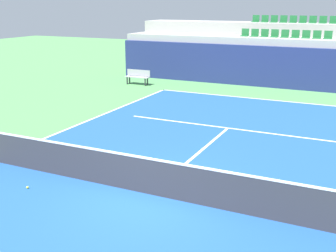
% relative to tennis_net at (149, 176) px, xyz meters
% --- Properties ---
extents(ground_plane, '(80.00, 80.00, 0.00)m').
position_rel_tennis_net_xyz_m(ground_plane, '(0.00, 0.00, -0.51)').
color(ground_plane, '#4C8C4C').
extents(court_surface, '(11.00, 24.00, 0.01)m').
position_rel_tennis_net_xyz_m(court_surface, '(0.00, 0.00, -0.50)').
color(court_surface, '#1E4C99').
rests_on(court_surface, ground_plane).
extents(baseline_far, '(11.00, 0.10, 0.00)m').
position_rel_tennis_net_xyz_m(baseline_far, '(0.00, 11.95, -0.50)').
color(baseline_far, white).
rests_on(baseline_far, court_surface).
extents(service_line_far, '(8.26, 0.10, 0.00)m').
position_rel_tennis_net_xyz_m(service_line_far, '(0.00, 6.40, -0.50)').
color(service_line_far, white).
rests_on(service_line_far, court_surface).
extents(centre_service_line, '(0.10, 6.40, 0.00)m').
position_rel_tennis_net_xyz_m(centre_service_line, '(0.00, 3.20, -0.50)').
color(centre_service_line, white).
rests_on(centre_service_line, court_surface).
extents(back_wall, '(19.46, 0.30, 2.29)m').
position_rel_tennis_net_xyz_m(back_wall, '(0.00, 15.25, 0.64)').
color(back_wall, navy).
rests_on(back_wall, ground_plane).
extents(stands_tier_lower, '(19.46, 2.40, 2.69)m').
position_rel_tennis_net_xyz_m(stands_tier_lower, '(0.00, 16.60, 0.84)').
color(stands_tier_lower, '#9E9E99').
rests_on(stands_tier_lower, ground_plane).
extents(stands_tier_upper, '(19.46, 2.40, 3.41)m').
position_rel_tennis_net_xyz_m(stands_tier_upper, '(0.00, 19.00, 1.20)').
color(stands_tier_upper, '#9E9E99').
rests_on(stands_tier_upper, ground_plane).
extents(seating_row_lower, '(5.13, 0.44, 0.44)m').
position_rel_tennis_net_xyz_m(seating_row_lower, '(0.00, 16.69, 2.30)').
color(seating_row_lower, '#1E6633').
rests_on(seating_row_lower, stands_tier_lower).
extents(seating_row_upper, '(5.13, 0.44, 0.44)m').
position_rel_tennis_net_xyz_m(seating_row_upper, '(0.00, 19.09, 3.03)').
color(seating_row_upper, '#1E6633').
rests_on(seating_row_upper, stands_tier_upper).
extents(tennis_net, '(11.08, 0.08, 1.07)m').
position_rel_tennis_net_xyz_m(tennis_net, '(0.00, 0.00, 0.00)').
color(tennis_net, black).
rests_on(tennis_net, court_surface).
extents(player_bench, '(1.50, 0.40, 0.85)m').
position_rel_tennis_net_xyz_m(player_bench, '(-7.54, 12.80, -0.00)').
color(player_bench, '#99999E').
rests_on(player_bench, ground_plane).
extents(tennis_ball_2, '(0.07, 0.07, 0.07)m').
position_rel_tennis_net_xyz_m(tennis_ball_2, '(-2.99, -1.06, -0.47)').
color(tennis_ball_2, '#CCE033').
rests_on(tennis_ball_2, court_surface).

